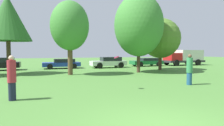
% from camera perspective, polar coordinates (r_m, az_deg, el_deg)
% --- Properties ---
extents(person_thrower, '(0.34, 0.34, 1.83)m').
position_cam_1_polar(person_thrower, '(8.91, -27.17, -3.86)').
color(person_thrower, '#191E33').
rests_on(person_thrower, ground).
extents(person_catcher, '(0.35, 0.35, 1.83)m').
position_cam_1_polar(person_catcher, '(12.56, 21.64, -1.75)').
color(person_catcher, navy).
rests_on(person_catcher, ground).
extents(frisbee, '(0.29, 0.27, 0.18)m').
position_cam_1_polar(frisbee, '(10.09, 1.34, 1.69)').
color(frisbee, '#F21E72').
extents(tree_1, '(3.97, 3.97, 6.90)m').
position_cam_1_polar(tree_1, '(19.64, -28.13, 11.45)').
color(tree_1, '#473323').
rests_on(tree_1, ground).
extents(tree_2, '(3.26, 3.26, 6.29)m').
position_cam_1_polar(tree_2, '(17.28, -12.21, 10.48)').
color(tree_2, brown).
rests_on(tree_2, ground).
extents(tree_3, '(4.65, 4.65, 7.43)m').
position_cam_1_polar(tree_3, '(19.02, 7.79, 10.81)').
color(tree_3, '#473323').
rests_on(tree_3, ground).
extents(tree_4, '(4.32, 4.32, 5.60)m').
position_cam_1_polar(tree_4, '(22.08, 13.92, 6.99)').
color(tree_4, '#473323').
rests_on(tree_4, ground).
extents(parked_car_black, '(4.18, 2.05, 1.36)m').
position_cam_1_polar(parked_car_black, '(23.92, -29.92, -0.17)').
color(parked_car_black, black).
rests_on(parked_car_black, ground).
extents(parked_car_blue, '(4.33, 2.03, 1.14)m').
position_cam_1_polar(parked_car_blue, '(23.90, -14.32, -0.09)').
color(parked_car_blue, '#1E389E').
rests_on(parked_car_blue, ground).
extents(parked_car_white, '(4.40, 1.91, 1.33)m').
position_cam_1_polar(parked_car_white, '(24.26, -0.88, 0.28)').
color(parked_car_white, silver).
rests_on(parked_car_white, ground).
extents(parked_car_green, '(4.44, 2.02, 1.12)m').
position_cam_1_polar(parked_car_green, '(27.43, 10.14, 0.39)').
color(parked_car_green, '#196633').
rests_on(parked_car_green, ground).
extents(delivery_truck_red, '(6.12, 2.54, 2.23)m').
position_cam_1_polar(delivery_truck_red, '(30.74, 20.25, 1.71)').
color(delivery_truck_red, '#2D2D33').
rests_on(delivery_truck_red, ground).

